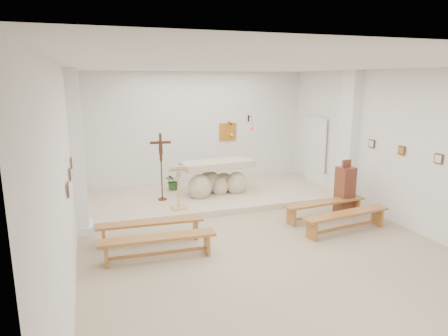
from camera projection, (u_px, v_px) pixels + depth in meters
name	position (u px, v px, depth m)	size (l,w,h in m)	color
ground	(262.00, 247.00, 7.98)	(7.00, 10.00, 0.00)	tan
wall_left	(68.00, 175.00, 6.48)	(0.02, 10.00, 3.50)	white
wall_right	(409.00, 151.00, 8.72)	(0.02, 10.00, 3.50)	white
wall_back	(195.00, 130.00, 12.20)	(7.00, 0.02, 3.50)	white
ceiling	(266.00, 67.00, 7.22)	(7.00, 10.00, 0.02)	silver
sanctuary_platform	(210.00, 196.00, 11.19)	(6.98, 3.00, 0.15)	beige
pilaster_left	(77.00, 154.00, 8.36)	(0.26, 0.55, 3.50)	white
pilaster_right	(348.00, 138.00, 10.52)	(0.26, 0.55, 3.50)	white
gold_wall_relief	(228.00, 132.00, 12.53)	(0.55, 0.04, 0.55)	gold
sanctuary_lamp	(252.00, 127.00, 12.48)	(0.11, 0.36, 0.44)	black
station_frame_left_front	(68.00, 190.00, 5.76)	(0.03, 0.20, 0.20)	#472C1F
station_frame_left_mid	(70.00, 174.00, 6.68)	(0.03, 0.20, 0.20)	#472C1F
station_frame_left_rear	(71.00, 163.00, 7.60)	(0.03, 0.20, 0.20)	#472C1F
station_frame_right_front	(439.00, 159.00, 7.98)	(0.03, 0.20, 0.20)	#472C1F
station_frame_right_mid	(402.00, 150.00, 8.90)	(0.03, 0.20, 0.20)	#472C1F
station_frame_right_rear	(372.00, 144.00, 9.82)	(0.03, 0.20, 0.20)	#472C1F
radiator_left	(80.00, 211.00, 9.31)	(0.10, 0.85, 0.52)	silver
radiator_right	(332.00, 186.00, 11.51)	(0.10, 0.85, 0.52)	silver
altar	(217.00, 180.00, 11.06)	(2.02, 0.95, 1.01)	beige
lectern	(179.00, 187.00, 9.72)	(0.43, 0.37, 1.11)	tan
crucifix_stand	(161.00, 162.00, 10.35)	(0.54, 0.23, 1.77)	#3C2113
potted_plant	(173.00, 181.00, 11.47)	(0.48, 0.41, 0.53)	#285120
donation_pedestal	(345.00, 190.00, 9.78)	(0.41, 0.41, 1.38)	brown
bench_left_front	(151.00, 226.00, 8.13)	(2.16, 0.48, 0.45)	#A76B30
bench_right_front	(325.00, 206.00, 9.45)	(2.17, 0.53, 0.45)	#A76B30
bench_left_second	(158.00, 242.00, 7.35)	(2.16, 0.47, 0.45)	#A76B30
bench_right_second	(346.00, 217.00, 8.67)	(2.17, 0.59, 0.45)	#A76B30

